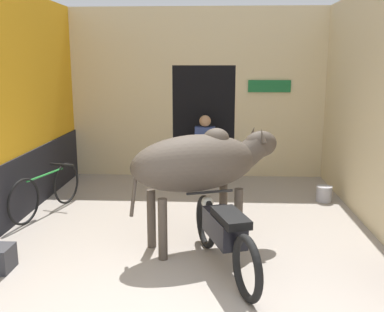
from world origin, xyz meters
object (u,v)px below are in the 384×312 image
at_px(motorcycle_near, 224,233).
at_px(plastic_stool, 189,167).
at_px(cow, 201,163).
at_px(shopkeeper_seated, 205,147).
at_px(bicycle, 47,191).
at_px(bucket, 324,194).

relative_size(motorcycle_near, plastic_stool, 4.09).
relative_size(cow, motorcycle_near, 1.03).
bearing_deg(shopkeeper_seated, motorcycle_near, -85.57).
bearing_deg(plastic_stool, bicycle, -134.44).
xyz_separation_m(plastic_stool, bucket, (2.35, -1.30, -0.12)).
xyz_separation_m(motorcycle_near, bicycle, (-2.69, 1.83, -0.10)).
bearing_deg(bucket, plastic_stool, 151.01).
bearing_deg(motorcycle_near, cow, 111.75).
xyz_separation_m(cow, motorcycle_near, (0.28, -0.70, -0.63)).
relative_size(motorcycle_near, shopkeeper_seated, 1.50).
distance_m(bicycle, shopkeeper_seated, 3.14).
xyz_separation_m(motorcycle_near, shopkeeper_seated, (-0.30, 3.84, 0.25)).
relative_size(shopkeeper_seated, bucket, 4.99).
relative_size(cow, bucket, 7.71).
bearing_deg(plastic_stool, cow, -84.11).
relative_size(cow, plastic_stool, 4.23).
height_order(motorcycle_near, plastic_stool, motorcycle_near).
distance_m(motorcycle_near, shopkeeper_seated, 3.86).
relative_size(shopkeeper_seated, plastic_stool, 2.73).
xyz_separation_m(cow, plastic_stool, (-0.33, 3.24, -0.82)).
distance_m(motorcycle_near, bucket, 3.17).
bearing_deg(plastic_stool, shopkeeper_seated, -18.48).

